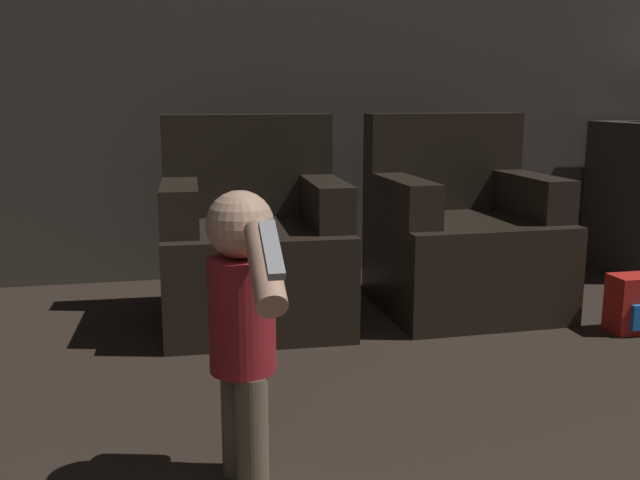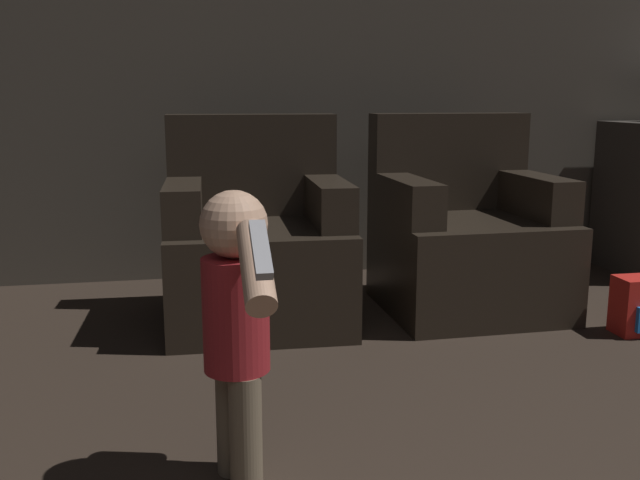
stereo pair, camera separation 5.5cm
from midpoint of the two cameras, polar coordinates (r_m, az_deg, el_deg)
name	(u,v)px [view 1 (the left image)]	position (r m, az deg, el deg)	size (l,w,h in m)	color
wall_back	(242,46)	(4.11, -6.65, 15.13)	(8.40, 0.05, 2.60)	#51493F
armchair_left	(254,249)	(3.31, -5.80, -0.70)	(0.84, 0.80, 0.95)	black
armchair_right	(461,240)	(3.57, 10.78, 0.04)	(0.83, 0.79, 0.95)	black
person_toddler	(242,316)	(1.88, -7.07, -6.03)	(0.18, 0.54, 0.80)	brown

